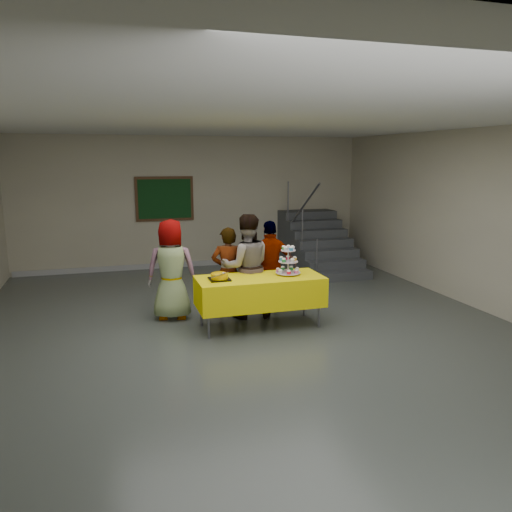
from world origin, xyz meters
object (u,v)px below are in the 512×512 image
(schoolchild_d, at_px, (271,266))
(noticeboard, at_px, (165,199))
(bake_table, at_px, (260,291))
(cupcake_stand, at_px, (288,263))
(schoolchild_b, at_px, (228,272))
(schoolchild_c, at_px, (246,266))
(bear_cake, at_px, (219,276))
(schoolchild_a, at_px, (171,269))
(staircase, at_px, (316,246))

(schoolchild_d, xyz_separation_m, noticeboard, (-1.29, 3.75, 0.85))
(bake_table, bearing_deg, cupcake_stand, 4.81)
(schoolchild_b, bearing_deg, schoolchild_d, -155.75)
(schoolchild_b, distance_m, schoolchild_d, 0.76)
(cupcake_stand, relative_size, schoolchild_c, 0.27)
(bear_cake, distance_m, schoolchild_b, 0.72)
(schoolchild_b, relative_size, schoolchild_c, 0.87)
(schoolchild_a, bearing_deg, schoolchild_c, 179.00)
(schoolchild_a, height_order, noticeboard, noticeboard)
(schoolchild_a, height_order, schoolchild_c, schoolchild_c)
(bake_table, xyz_separation_m, cupcake_stand, (0.46, 0.04, 0.39))
(schoolchild_a, height_order, schoolchild_b, schoolchild_a)
(schoolchild_d, height_order, staircase, staircase)
(schoolchild_d, distance_m, noticeboard, 4.06)
(bake_table, height_order, staircase, staircase)
(bear_cake, relative_size, schoolchild_c, 0.22)
(bear_cake, relative_size, staircase, 0.15)
(cupcake_stand, height_order, schoolchild_c, schoolchild_c)
(cupcake_stand, xyz_separation_m, schoolchild_c, (-0.52, 0.47, -0.12))
(schoolchild_a, bearing_deg, bake_table, 159.39)
(bear_cake, bearing_deg, schoolchild_c, 42.97)
(cupcake_stand, relative_size, schoolchild_d, 0.30)
(noticeboard, bearing_deg, staircase, -13.97)
(staircase, bearing_deg, schoolchild_a, -141.94)
(schoolchild_c, relative_size, noticeboard, 1.27)
(bake_table, distance_m, schoolchild_a, 1.46)
(bake_table, relative_size, noticeboard, 1.45)
(schoolchild_c, bearing_deg, noticeboard, -72.82)
(bake_table, height_order, schoolchild_c, schoolchild_c)
(cupcake_stand, distance_m, bear_cake, 1.08)
(bear_cake, bearing_deg, noticeboard, 93.22)
(cupcake_stand, height_order, schoolchild_d, schoolchild_d)
(schoolchild_b, xyz_separation_m, schoolchild_d, (0.75, 0.11, 0.03))
(schoolchild_c, bearing_deg, staircase, -123.06)
(bear_cake, bearing_deg, schoolchild_b, 66.50)
(schoolchild_a, relative_size, schoolchild_d, 1.05)
(schoolchild_b, xyz_separation_m, noticeboard, (-0.54, 3.87, 0.88))
(cupcake_stand, bearing_deg, schoolchild_b, 142.22)
(schoolchild_a, xyz_separation_m, noticeboard, (0.34, 3.73, 0.81))
(bake_table, relative_size, schoolchild_d, 1.25)
(schoolchild_b, bearing_deg, bear_cake, 82.28)
(cupcake_stand, bearing_deg, bake_table, -175.19)
(bear_cake, xyz_separation_m, noticeboard, (-0.25, 4.51, 0.77))
(staircase, bearing_deg, cupcake_stand, -119.19)
(cupcake_stand, distance_m, schoolchild_c, 0.72)
(bake_table, bearing_deg, schoolchild_b, 116.93)
(bake_table, bearing_deg, noticeboard, 100.86)
(schoolchild_b, bearing_deg, noticeboard, -66.32)
(bear_cake, xyz_separation_m, staircase, (3.11, 3.68, -0.34))
(schoolchild_b, height_order, schoolchild_c, schoolchild_c)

